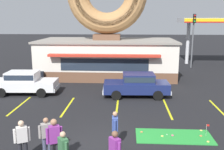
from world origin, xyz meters
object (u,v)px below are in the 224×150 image
(putting_flag_pin, at_px, (207,127))
(traffic_light_pole, at_px, (193,33))
(pedestrian_clipboard_woman, at_px, (46,135))
(golf_ball, at_px, (167,135))
(car_white, at_px, (24,82))
(pedestrian_leather_jacket_man, at_px, (54,139))
(car_navy, at_px, (137,84))
(pedestrian_beanie_man, at_px, (115,128))
(pedestrian_hooded_kid, at_px, (22,139))
(trash_bin, at_px, (41,77))

(putting_flag_pin, height_order, traffic_light_pole, traffic_light_pole)
(pedestrian_clipboard_woman, relative_size, traffic_light_pole, 0.27)
(golf_ball, bearing_deg, traffic_light_pole, 73.57)
(car_white, distance_m, pedestrian_leather_jacket_man, 10.15)
(car_navy, distance_m, pedestrian_beanie_man, 7.45)
(pedestrian_leather_jacket_man, relative_size, traffic_light_pole, 0.30)
(golf_ball, distance_m, putting_flag_pin, 1.83)
(putting_flag_pin, height_order, car_navy, car_navy)
(car_navy, height_order, pedestrian_hooded_kid, pedestrian_hooded_kid)
(trash_bin, bearing_deg, pedestrian_clipboard_woman, -70.59)
(pedestrian_beanie_man, distance_m, traffic_light_pole, 20.12)
(car_navy, distance_m, trash_bin, 8.46)
(golf_ball, height_order, pedestrian_clipboard_woman, pedestrian_clipboard_woman)
(pedestrian_beanie_man, bearing_deg, traffic_light_pole, 68.11)
(car_navy, bearing_deg, pedestrian_beanie_man, -98.90)
(pedestrian_clipboard_woman, xyz_separation_m, trash_bin, (-4.04, 11.46, -0.35))
(golf_ball, xyz_separation_m, pedestrian_beanie_man, (-2.33, -1.18, 0.79))
(car_navy, distance_m, pedestrian_hooded_kid, 9.81)
(pedestrian_clipboard_woman, distance_m, trash_bin, 12.16)
(pedestrian_leather_jacket_man, bearing_deg, golf_ball, 31.17)
(car_navy, bearing_deg, trash_bin, 157.30)
(traffic_light_pole, bearing_deg, pedestrian_leather_jacket_man, -115.50)
(car_navy, xyz_separation_m, pedestrian_beanie_man, (-1.15, -7.36, -0.03))
(trash_bin, bearing_deg, pedestrian_beanie_man, -57.95)
(pedestrian_beanie_man, bearing_deg, putting_flag_pin, 16.46)
(pedestrian_hooded_kid, bearing_deg, trash_bin, 105.36)
(pedestrian_leather_jacket_man, distance_m, trash_bin, 12.95)
(car_white, bearing_deg, pedestrian_hooded_kid, -68.89)
(car_white, xyz_separation_m, pedestrian_beanie_man, (6.78, -7.50, -0.03))
(car_white, height_order, pedestrian_leather_jacket_man, pedestrian_leather_jacket_man)
(car_white, distance_m, pedestrian_clipboard_woman, 9.33)
(car_navy, xyz_separation_m, pedestrian_hooded_kid, (-4.51, -8.71, 0.02))
(pedestrian_leather_jacket_man, bearing_deg, trash_bin, 110.55)
(pedestrian_leather_jacket_man, height_order, pedestrian_beanie_man, pedestrian_leather_jacket_man)
(golf_ball, bearing_deg, car_white, 145.22)
(pedestrian_beanie_man, bearing_deg, car_white, 132.10)
(car_navy, bearing_deg, car_white, 178.95)
(pedestrian_leather_jacket_man, height_order, pedestrian_clipboard_woman, pedestrian_leather_jacket_man)
(pedestrian_hooded_kid, height_order, pedestrian_clipboard_woman, pedestrian_hooded_kid)
(golf_ball, bearing_deg, pedestrian_clipboard_woman, -157.70)
(pedestrian_hooded_kid, xyz_separation_m, pedestrian_clipboard_woman, (0.75, 0.51, -0.04))
(car_navy, xyz_separation_m, traffic_light_pole, (6.28, 11.13, 2.84))
(pedestrian_clipboard_woman, bearing_deg, golf_ball, 22.30)
(pedestrian_hooded_kid, height_order, traffic_light_pole, traffic_light_pole)
(pedestrian_beanie_man, distance_m, trash_bin, 12.54)
(putting_flag_pin, xyz_separation_m, traffic_light_pole, (3.31, 17.27, 3.27))
(pedestrian_leather_jacket_man, relative_size, pedestrian_clipboard_woman, 1.14)
(car_white, distance_m, pedestrian_hooded_kid, 9.49)
(pedestrian_clipboard_woman, xyz_separation_m, traffic_light_pole, (10.04, 19.33, 2.86))
(car_white, distance_m, car_navy, 7.93)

